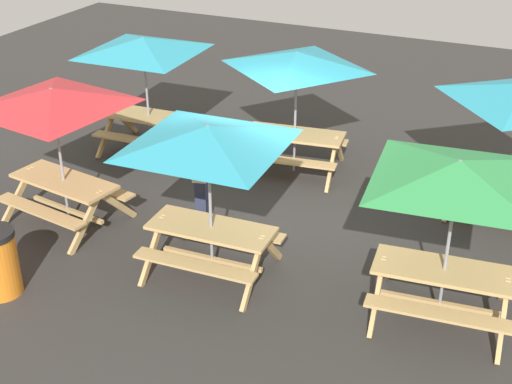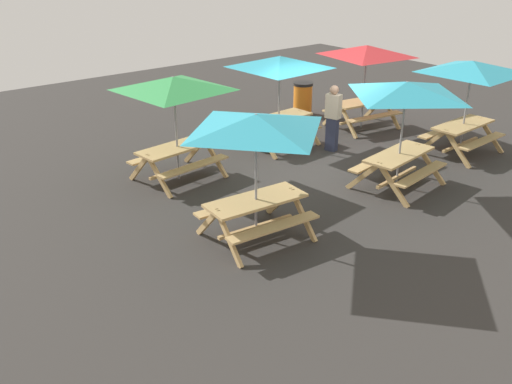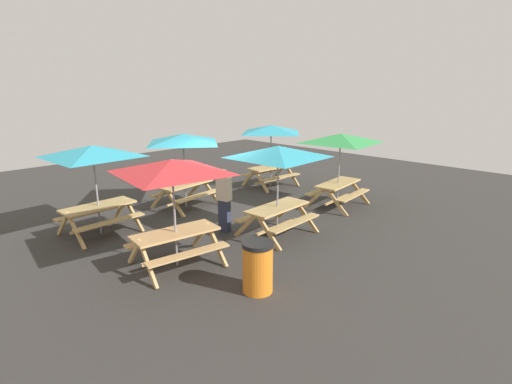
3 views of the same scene
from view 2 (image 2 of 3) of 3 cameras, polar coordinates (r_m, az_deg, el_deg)
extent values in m
plane|color=#33302D|center=(13.68, 6.45, 2.75)|extent=(24.18, 24.18, 0.00)
cube|color=tan|center=(12.47, 14.14, 3.66)|extent=(1.88, 0.93, 0.05)
cube|color=tan|center=(12.83, 11.90, 3.06)|extent=(1.82, 0.50, 0.04)
cube|color=tan|center=(12.34, 16.21, 1.75)|extent=(1.82, 0.50, 0.04)
cube|color=tan|center=(13.41, 14.32, 3.39)|extent=(0.17, 0.80, 0.81)
cube|color=tan|center=(13.10, 17.07, 2.57)|extent=(0.17, 0.80, 0.81)
cube|color=tan|center=(12.14, 10.64, 1.55)|extent=(0.17, 0.80, 0.81)
cube|color=tan|center=(11.81, 13.59, 0.60)|extent=(0.17, 0.80, 0.81)
cube|color=tan|center=(12.66, 13.91, 1.46)|extent=(1.56, 0.28, 0.06)
cylinder|color=gray|center=(12.34, 14.33, 5.44)|extent=(0.04, 0.04, 2.30)
pyramid|color=teal|center=(12.07, 14.83, 9.98)|extent=(2.25, 2.25, 0.28)
cube|color=tan|center=(9.96, 0.00, -0.84)|extent=(1.86, 0.86, 0.05)
cube|color=tan|center=(10.50, -1.68, -1.23)|extent=(1.82, 0.42, 0.04)
cube|color=tan|center=(9.69, 1.82, -3.53)|extent=(1.82, 0.42, 0.04)
cube|color=tan|center=(10.80, 2.35, -0.97)|extent=(0.13, 0.80, 0.81)
cube|color=tan|center=(10.28, 4.75, -2.40)|extent=(0.13, 0.80, 0.81)
cube|color=tan|center=(10.04, -4.87, -3.07)|extent=(0.13, 0.80, 0.81)
cube|color=tan|center=(9.48, -2.69, -4.75)|extent=(0.13, 0.80, 0.81)
cube|color=tan|center=(10.19, 0.00, -3.49)|extent=(1.56, 0.21, 0.06)
cylinder|color=gray|center=(9.80, 0.00, 1.33)|extent=(0.04, 0.04, 2.30)
pyramid|color=teal|center=(9.45, 0.00, 6.99)|extent=(2.17, 2.17, 0.28)
cube|color=tan|center=(12.64, -7.88, 4.44)|extent=(1.86, 0.89, 0.05)
cube|color=tan|center=(13.15, -9.29, 3.80)|extent=(1.82, 0.45, 0.04)
cube|color=tan|center=(12.33, -6.24, 2.59)|extent=(1.82, 0.45, 0.04)
cube|color=tan|center=(13.48, -6.14, 4.13)|extent=(0.14, 0.80, 0.81)
cube|color=tan|center=(12.96, -4.08, 3.37)|extent=(0.14, 0.80, 0.81)
cube|color=tan|center=(12.63, -11.60, 2.36)|extent=(0.14, 0.80, 0.81)
cube|color=tan|center=(12.07, -9.64, 1.48)|extent=(0.14, 0.80, 0.81)
cube|color=tan|center=(12.82, -7.75, 2.26)|extent=(1.56, 0.23, 0.06)
cylinder|color=gray|center=(12.51, -7.99, 6.21)|extent=(0.04, 0.04, 2.30)
pyramid|color=green|center=(12.24, -8.26, 10.72)|extent=(2.81, 2.81, 0.28)
cube|color=tan|center=(14.69, 2.29, 7.45)|extent=(1.83, 0.78, 0.05)
cube|color=tan|center=(15.15, 0.82, 6.85)|extent=(1.81, 0.34, 0.04)
cube|color=tan|center=(14.40, 3.80, 5.87)|extent=(1.81, 0.34, 0.04)
cube|color=tan|center=(15.57, 3.42, 6.97)|extent=(0.10, 0.80, 0.81)
cube|color=tan|center=(15.09, 5.39, 6.34)|extent=(0.10, 0.80, 0.81)
cube|color=tan|center=(14.55, -0.96, 5.78)|extent=(0.10, 0.80, 0.81)
cube|color=tan|center=(14.04, 1.00, 5.08)|extent=(0.10, 0.80, 0.81)
cube|color=tan|center=(14.84, 2.26, 5.53)|extent=(1.56, 0.14, 0.06)
cylinder|color=gray|center=(14.57, 2.32, 8.99)|extent=(0.04, 0.04, 2.30)
pyramid|color=teal|center=(14.35, 2.39, 12.89)|extent=(2.83, 2.83, 0.28)
cube|color=tan|center=(16.43, 10.64, 8.86)|extent=(1.88, 0.96, 0.05)
cube|color=tan|center=(16.91, 9.35, 8.36)|extent=(1.82, 0.52, 0.04)
cube|color=tan|center=(16.11, 11.84, 7.39)|extent=(1.82, 0.52, 0.04)
cube|color=tan|center=(17.29, 11.75, 8.26)|extent=(0.18, 0.80, 0.81)
cube|color=tan|center=(16.78, 13.40, 7.62)|extent=(0.18, 0.80, 0.81)
cube|color=tan|center=(16.31, 7.61, 7.60)|extent=(0.18, 0.80, 0.81)
cube|color=tan|center=(15.77, 9.23, 6.93)|extent=(0.18, 0.80, 0.81)
cube|color=tan|center=(16.57, 10.51, 7.13)|extent=(1.55, 0.30, 0.06)
cylinder|color=gray|center=(16.33, 10.75, 10.25)|extent=(0.04, 0.04, 2.30)
pyramid|color=red|center=(16.12, 11.03, 13.73)|extent=(2.80, 2.80, 0.28)
cube|color=tan|center=(15.00, 20.04, 6.36)|extent=(1.83, 0.77, 0.05)
cube|color=tan|center=(15.34, 18.12, 5.86)|extent=(1.81, 0.33, 0.04)
cube|color=tan|center=(14.85, 21.70, 4.74)|extent=(1.81, 0.33, 0.04)
cube|color=tan|center=(15.93, 20.13, 5.93)|extent=(0.09, 0.80, 0.81)
cube|color=tan|center=(15.62, 22.43, 5.22)|extent=(0.09, 0.80, 0.81)
cube|color=tan|center=(14.63, 17.08, 4.80)|extent=(0.09, 0.80, 0.81)
cube|color=tan|center=(14.29, 19.53, 4.02)|extent=(0.09, 0.80, 0.81)
cube|color=tan|center=(15.16, 19.76, 4.49)|extent=(1.56, 0.13, 0.06)
cylinder|color=gray|center=(14.89, 20.26, 7.86)|extent=(0.04, 0.04, 2.30)
pyramid|color=teal|center=(14.67, 20.83, 11.63)|extent=(2.83, 2.83, 0.28)
cylinder|color=orange|center=(17.54, 4.69, 9.17)|extent=(0.56, 0.56, 0.90)
cylinder|color=black|center=(17.42, 4.75, 10.73)|extent=(0.59, 0.59, 0.08)
cube|color=#2D334C|center=(14.51, 7.60, 5.74)|extent=(0.25, 0.32, 0.85)
cube|color=beige|center=(14.30, 7.76, 8.50)|extent=(0.31, 0.41, 0.60)
sphere|color=tan|center=(14.20, 7.85, 10.09)|extent=(0.22, 0.22, 0.22)
camera|label=1|loc=(18.91, -25.91, 24.71)|focal=50.00mm
camera|label=3|loc=(23.71, 5.72, 21.09)|focal=28.00mm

